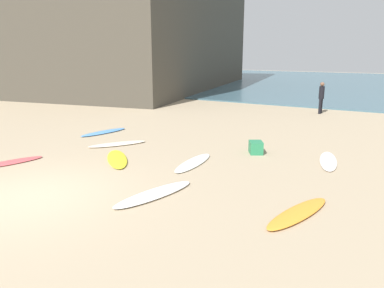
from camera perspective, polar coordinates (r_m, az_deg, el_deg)
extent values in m
plane|color=tan|center=(9.45, -24.08, -7.56)|extent=(120.00, 120.00, 0.00)
cube|color=#426675|center=(43.27, 20.31, 8.95)|extent=(120.00, 40.00, 0.08)
cube|color=#474238|center=(40.12, -18.64, 18.41)|extent=(33.81, 29.95, 13.56)
ellipsoid|color=silver|center=(11.14, 0.20, -2.89)|extent=(0.70, 2.24, 0.07)
ellipsoid|color=#5395DF|center=(15.73, -13.50, 1.80)|extent=(0.90, 2.22, 0.08)
ellipsoid|color=orange|center=(8.08, 16.12, -10.19)|extent=(1.06, 2.26, 0.09)
ellipsoid|color=yellow|center=(11.74, -11.51, -2.25)|extent=(1.94, 1.94, 0.08)
ellipsoid|color=#EFE1C8|center=(13.61, -11.45, 0.01)|extent=(1.61, 2.03, 0.08)
ellipsoid|color=#DD545A|center=(12.46, -26.34, -2.56)|extent=(1.07, 2.01, 0.06)
ellipsoid|color=white|center=(8.78, -5.83, -7.68)|extent=(1.08, 2.39, 0.09)
ellipsoid|color=white|center=(12.07, 20.32, -2.45)|extent=(0.93, 2.27, 0.06)
cylinder|color=black|center=(21.20, 19.18, 5.51)|extent=(0.14, 0.14, 0.81)
cylinder|color=black|center=(21.39, 19.34, 5.57)|extent=(0.14, 0.14, 0.81)
cylinder|color=black|center=(21.21, 19.42, 7.52)|extent=(0.31, 0.31, 0.67)
sphere|color=brown|center=(21.17, 19.52, 8.72)|extent=(0.22, 0.22, 0.22)
cube|color=#287F51|center=(12.40, 9.85, -0.53)|extent=(0.64, 0.69, 0.40)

